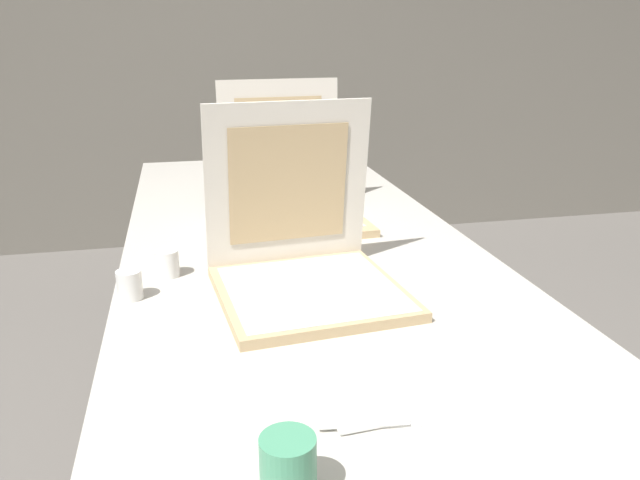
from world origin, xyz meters
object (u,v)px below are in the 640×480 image
at_px(table, 299,256).
at_px(cup_white_near_center, 167,263).
at_px(pizza_box_middle, 292,201).
at_px(napkin_pile, 364,402).
at_px(cup_white_near_left, 130,285).
at_px(pizza_box_front, 305,267).
at_px(cup_printed_front, 288,469).

relative_size(table, cup_white_near_center, 36.74).
relative_size(pizza_box_middle, napkin_pile, 2.45).
height_order(table, cup_white_near_left, cup_white_near_left).
bearing_deg(table, cup_white_near_center, -152.10).
relative_size(pizza_box_front, cup_white_near_center, 6.60).
height_order(table, pizza_box_middle, pizza_box_middle).
relative_size(pizza_box_middle, cup_printed_front, 4.94).
bearing_deg(napkin_pile, table, 86.61).
distance_m(cup_white_near_left, napkin_pile, 0.62).
bearing_deg(cup_white_near_left, pizza_box_middle, 48.53).
distance_m(pizza_box_middle, cup_white_near_center, 0.53).
bearing_deg(cup_printed_front, cup_white_near_center, 101.01).
height_order(pizza_box_front, cup_printed_front, pizza_box_front).
distance_m(pizza_box_middle, napkin_pile, 1.00).
bearing_deg(pizza_box_front, napkin_pile, -95.13).
height_order(pizza_box_middle, napkin_pile, pizza_box_middle).
bearing_deg(table, pizza_box_front, -98.33).
xyz_separation_m(cup_white_near_center, cup_printed_front, (0.15, -0.78, 0.01)).
xyz_separation_m(cup_white_near_left, cup_printed_front, (0.23, -0.67, 0.01)).
xyz_separation_m(pizza_box_front, cup_white_near_left, (-0.38, 0.04, -0.03)).
xyz_separation_m(table, cup_white_near_center, (-0.35, -0.18, 0.08)).
bearing_deg(pizza_box_middle, cup_white_near_left, -135.47).
bearing_deg(table, napkin_pile, -93.39).
distance_m(pizza_box_front, cup_printed_front, 0.64).
bearing_deg(table, cup_printed_front, -101.45).
relative_size(cup_white_near_center, napkin_pile, 0.37).
xyz_separation_m(table, pizza_box_middle, (0.02, 0.20, 0.10)).
bearing_deg(pizza_box_middle, napkin_pile, -97.76).
height_order(pizza_box_front, napkin_pile, pizza_box_front).
relative_size(cup_white_near_center, cup_white_near_left, 1.00).
bearing_deg(cup_white_near_left, napkin_pile, -52.51).
height_order(cup_white_near_center, cup_white_near_left, same).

